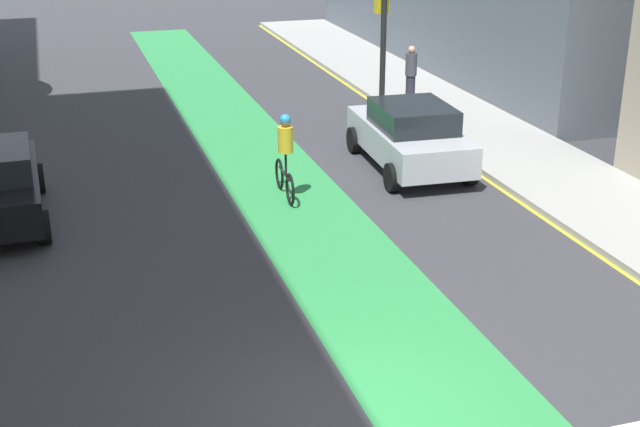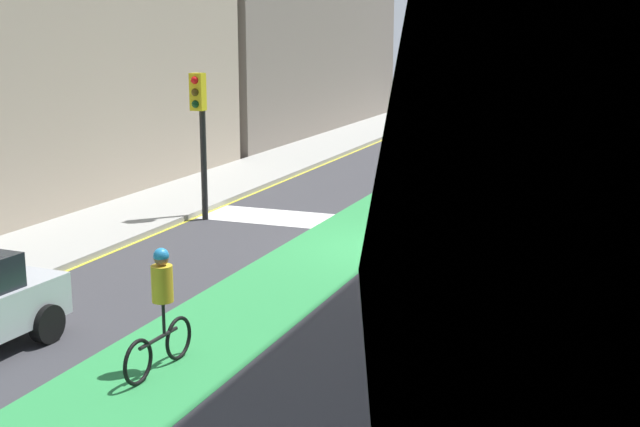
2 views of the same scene
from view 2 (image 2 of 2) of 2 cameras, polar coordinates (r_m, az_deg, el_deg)
ground_plane at (r=19.90m, az=5.26°, el=-2.32°), size 120.00×120.00×0.00m
bike_lane_paint at (r=20.31m, az=1.40°, el=-1.95°), size 2.40×60.00×0.01m
crosswalk_band at (r=21.77m, az=6.71°, el=-1.06°), size 12.00×1.80×0.01m
sidewalk_right at (r=23.01m, az=-13.00°, el=-0.39°), size 3.00×60.00×0.15m
curb_stripe_right at (r=22.23m, az=-9.78°, el=-0.87°), size 0.16×60.00×0.01m
traffic_signal_near_right at (r=22.43m, az=-7.95°, el=6.32°), size 0.35×0.52×3.85m
car_blue_left_near at (r=23.29m, az=19.16°, el=1.22°), size 2.12×4.25×1.57m
car_black_left_far at (r=10.89m, az=16.34°, el=-10.95°), size 2.11×4.24×1.57m
cyclist_in_lane at (r=12.92m, az=-10.51°, el=-6.13°), size 0.32×1.73×1.86m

